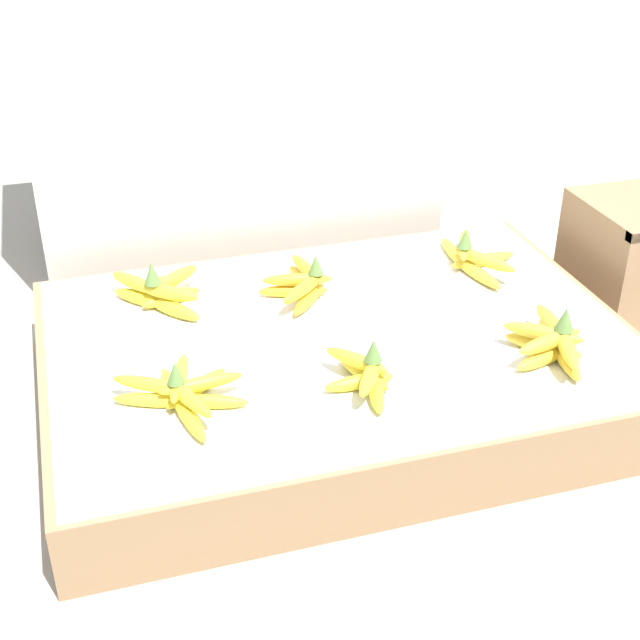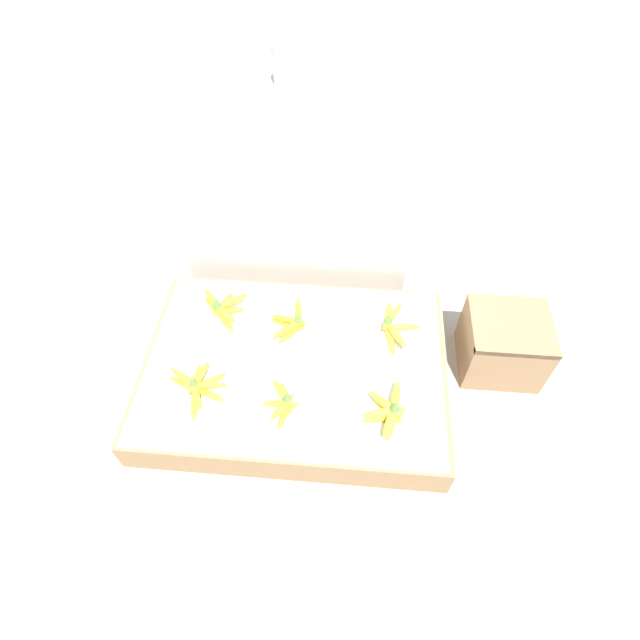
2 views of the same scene
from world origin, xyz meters
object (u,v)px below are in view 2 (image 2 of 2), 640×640
object	(u,v)px
banana_bunch_front_midleft	(284,402)
banana_bunch_middle_midleft	(293,322)
banana_bunch_middle_midright	(393,325)
banana_bunch_front_left	(197,386)
foam_tray_white	(260,114)
banana_bunch_middle_left	(222,307)
glass_jar	(291,66)
banana_bunch_front_midright	(389,411)
wooden_crate	(503,344)

from	to	relation	value
banana_bunch_front_midleft	banana_bunch_middle_midleft	xyz separation A→B (m)	(-0.01, 0.38, 0.00)
banana_bunch_middle_midright	banana_bunch_front_left	bearing A→B (deg)	-154.40
banana_bunch_middle_midright	foam_tray_white	xyz separation A→B (m)	(-0.57, 0.48, 0.64)
banana_bunch_middle_left	banana_bunch_middle_midleft	world-z (taller)	banana_bunch_middle_left
banana_bunch_front_left	glass_jar	xyz separation A→B (m)	(0.26, 1.09, 0.71)
banana_bunch_front_midright	banana_bunch_middle_midleft	bearing A→B (deg)	136.08
glass_jar	foam_tray_white	distance (m)	0.28
banana_bunch_middle_midleft	banana_bunch_front_left	bearing A→B (deg)	-133.82
banana_bunch_front_left	banana_bunch_middle_left	size ratio (longest dim) A/B	1.10
glass_jar	banana_bunch_front_left	bearing A→B (deg)	-103.42
banana_bunch_middle_left	banana_bunch_middle_midright	distance (m)	0.73
glass_jar	foam_tray_white	xyz separation A→B (m)	(-0.09, -0.25, -0.07)
banana_bunch_front_midright	glass_jar	bearing A→B (deg)	112.34
wooden_crate	banana_bunch_front_left	bearing A→B (deg)	-164.70
banana_bunch_front_midleft	banana_bunch_middle_midright	size ratio (longest dim) A/B	0.72
wooden_crate	banana_bunch_front_left	world-z (taller)	wooden_crate
banana_bunch_front_left	glass_jar	bearing A→B (deg)	76.58
banana_bunch_front_midleft	banana_bunch_middle_left	xyz separation A→B (m)	(-0.32, 0.43, 0.00)
banana_bunch_front_midleft	banana_bunch_middle_midright	world-z (taller)	banana_bunch_middle_midright
foam_tray_white	banana_bunch_front_midleft	bearing A→B (deg)	-79.03
banana_bunch_front_left	banana_bunch_middle_midright	world-z (taller)	banana_bunch_middle_midright
banana_bunch_front_midleft	glass_jar	distance (m)	1.34
banana_bunch_front_left	banana_bunch_middle_midleft	distance (m)	0.47
wooden_crate	banana_bunch_middle_midright	size ratio (longest dim) A/B	1.14
banana_bunch_middle_left	banana_bunch_middle_midleft	bearing A→B (deg)	-9.52
banana_bunch_front_midleft	banana_bunch_front_midright	bearing A→B (deg)	-0.49
banana_bunch_front_left	banana_bunch_middle_midright	size ratio (longest dim) A/B	0.88
banana_bunch_front_left	foam_tray_white	world-z (taller)	foam_tray_white
wooden_crate	banana_bunch_front_midleft	distance (m)	0.94
banana_bunch_front_midright	banana_bunch_middle_midleft	xyz separation A→B (m)	(-0.40, 0.39, -0.00)
banana_bunch_front_midleft	banana_bunch_middle_midright	bearing A→B (deg)	44.63
wooden_crate	banana_bunch_middle_midleft	bearing A→B (deg)	179.37
banana_bunch_front_left	banana_bunch_front_midright	xyz separation A→B (m)	(0.72, -0.05, 0.01)
banana_bunch_front_midright	banana_bunch_front_left	bearing A→B (deg)	176.27
banana_bunch_middle_left	glass_jar	size ratio (longest dim) A/B	1.38
foam_tray_white	glass_jar	bearing A→B (deg)	69.79
banana_bunch_front_left	banana_bunch_middle_left	world-z (taller)	banana_bunch_middle_left
banana_bunch_middle_midright	wooden_crate	bearing A→B (deg)	-3.25
banana_bunch_front_midleft	banana_bunch_middle_midleft	distance (m)	0.38
banana_bunch_front_midright	banana_bunch_front_midleft	bearing A→B (deg)	179.51
wooden_crate	banana_bunch_front_midright	world-z (taller)	wooden_crate
banana_bunch_front_left	banana_bunch_middle_midright	xyz separation A→B (m)	(0.74, 0.35, 0.00)
wooden_crate	banana_bunch_front_left	size ratio (longest dim) A/B	1.29
banana_bunch_front_left	wooden_crate	bearing A→B (deg)	15.30
foam_tray_white	banana_bunch_front_midright	bearing A→B (deg)	-57.63
banana_bunch_middle_midleft	glass_jar	bearing A→B (deg)	95.00
wooden_crate	banana_bunch_middle_left	distance (m)	1.19
banana_bunch_front_midleft	foam_tray_white	bearing A→B (deg)	100.97
glass_jar	foam_tray_white	world-z (taller)	glass_jar
banana_bunch_front_midleft	foam_tray_white	xyz separation A→B (m)	(-0.17, 0.88, 0.64)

